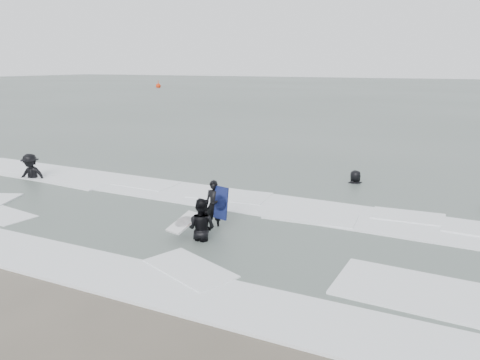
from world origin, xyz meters
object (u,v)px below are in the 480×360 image
at_px(buoy, 158,86).
at_px(surfer_breaker, 32,180).
at_px(surfer_wading, 202,241).
at_px(surfer_centre, 214,228).
at_px(surfer_right_far, 355,184).

bearing_deg(buoy, surfer_breaker, -57.31).
relative_size(surfer_wading, surfer_breaker, 0.90).
bearing_deg(buoy, surfer_wading, -52.67).
bearing_deg(surfer_breaker, buoy, 106.17).
bearing_deg(surfer_centre, surfer_breaker, 160.41).
xyz_separation_m(surfer_centre, surfer_breaker, (-9.90, 1.68, 0.00)).
height_order(surfer_centre, buoy, buoy).
bearing_deg(surfer_wading, surfer_breaker, -17.88).
relative_size(surfer_breaker, buoy, 1.20).
xyz_separation_m(surfer_centre, buoy, (-52.44, 67.97, 0.42)).
height_order(surfer_wading, surfer_breaker, surfer_breaker).
xyz_separation_m(surfer_wading, surfer_right_far, (2.32, 8.20, 0.00)).
bearing_deg(surfer_centre, surfer_wading, -89.51).
bearing_deg(surfer_breaker, surfer_wading, -31.60).
xyz_separation_m(surfer_wading, surfer_breaker, (-10.09, 2.72, 0.00)).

